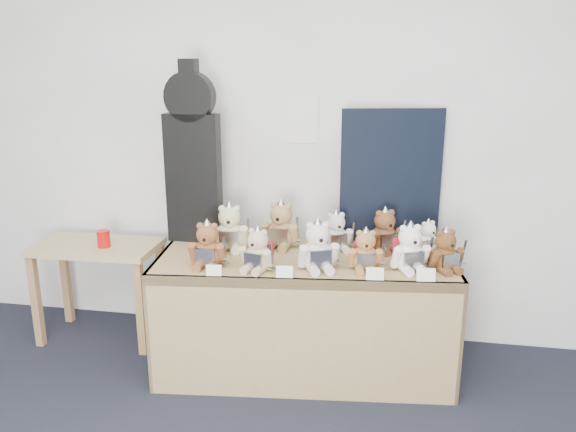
% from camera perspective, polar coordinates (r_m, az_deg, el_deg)
% --- Properties ---
extents(room_shell, '(6.00, 6.00, 6.00)m').
position_cam_1_polar(room_shell, '(3.67, 1.43, 9.76)').
color(room_shell, silver).
rests_on(room_shell, floor).
extents(display_table, '(1.81, 0.91, 0.72)m').
position_cam_1_polar(display_table, '(3.31, 1.64, -7.10)').
color(display_table, olive).
rests_on(display_table, floor).
extents(side_table, '(0.81, 0.46, 0.67)m').
position_cam_1_polar(side_table, '(3.96, -18.74, -4.38)').
color(side_table, tan).
rests_on(side_table, floor).
extents(guitar_case, '(0.35, 0.11, 1.13)m').
position_cam_1_polar(guitar_case, '(3.54, -9.67, 6.11)').
color(guitar_case, black).
rests_on(guitar_case, display_table).
extents(navy_board, '(0.62, 0.16, 0.84)m').
position_cam_1_polar(navy_board, '(3.54, 10.41, 3.92)').
color(navy_board, black).
rests_on(navy_board, display_table).
extents(red_cup, '(0.08, 0.08, 0.11)m').
position_cam_1_polar(red_cup, '(3.83, -18.23, -2.22)').
color(red_cup, '#BB0F0C').
rests_on(red_cup, side_table).
extents(teddy_front_far_left, '(0.24, 0.19, 0.29)m').
position_cam_1_polar(teddy_front_far_left, '(3.16, -8.17, -3.10)').
color(teddy_front_far_left, brown).
rests_on(teddy_front_far_left, display_table).
extents(teddy_front_left, '(0.22, 0.21, 0.27)m').
position_cam_1_polar(teddy_front_left, '(3.08, -3.10, -3.62)').
color(teddy_front_left, '#C5AC8B').
rests_on(teddy_front_left, display_table).
extents(teddy_front_centre, '(0.26, 0.24, 0.31)m').
position_cam_1_polar(teddy_front_centre, '(3.09, 3.06, -3.25)').
color(teddy_front_centre, silver).
rests_on(teddy_front_centre, display_table).
extents(teddy_front_right, '(0.22, 0.19, 0.26)m').
position_cam_1_polar(teddy_front_right, '(3.11, 7.86, -3.64)').
color(teddy_front_right, '#A36F3E').
rests_on(teddy_front_right, display_table).
extents(teddy_front_far_right, '(0.25, 0.23, 0.30)m').
position_cam_1_polar(teddy_front_far_right, '(3.15, 12.26, -3.35)').
color(teddy_front_far_right, white).
rests_on(teddy_front_far_right, display_table).
extents(teddy_front_end, '(0.22, 0.21, 0.27)m').
position_cam_1_polar(teddy_front_end, '(3.19, 15.72, -3.55)').
color(teddy_front_end, brown).
rests_on(teddy_front_end, display_table).
extents(teddy_back_left, '(0.26, 0.23, 0.32)m').
position_cam_1_polar(teddy_back_left, '(3.43, -5.93, -1.36)').
color(teddy_back_left, beige).
rests_on(teddy_back_left, display_table).
extents(teddy_back_centre_left, '(0.26, 0.22, 0.32)m').
position_cam_1_polar(teddy_back_centre_left, '(3.46, -0.74, -1.10)').
color(teddy_back_centre_left, '#A08150').
rests_on(teddy_back_centre_left, display_table).
extents(teddy_back_centre_right, '(0.22, 0.21, 0.27)m').
position_cam_1_polar(teddy_back_centre_right, '(3.42, 4.90, -1.71)').
color(teddy_back_centre_right, white).
rests_on(teddy_back_centre_right, display_table).
extents(teddy_back_right, '(0.25, 0.24, 0.30)m').
position_cam_1_polar(teddy_back_right, '(3.43, 9.82, -1.65)').
color(teddy_back_right, brown).
rests_on(teddy_back_right, display_table).
extents(teddy_back_end, '(0.18, 0.18, 0.22)m').
position_cam_1_polar(teddy_back_end, '(3.47, 14.02, -2.20)').
color(teddy_back_end, white).
rests_on(teddy_back_end, display_table).
extents(entry_card_a, '(0.09, 0.03, 0.06)m').
position_cam_1_polar(entry_card_a, '(3.04, -7.55, -5.50)').
color(entry_card_a, white).
rests_on(entry_card_a, display_table).
extents(entry_card_b, '(0.09, 0.03, 0.06)m').
position_cam_1_polar(entry_card_b, '(2.99, -0.36, -5.69)').
color(entry_card_b, white).
rests_on(entry_card_b, display_table).
extents(entry_card_c, '(0.09, 0.03, 0.07)m').
position_cam_1_polar(entry_card_c, '(3.00, 8.83, -5.82)').
color(entry_card_c, white).
rests_on(entry_card_c, display_table).
extents(entry_card_d, '(0.10, 0.03, 0.07)m').
position_cam_1_polar(entry_card_d, '(3.03, 13.84, -5.82)').
color(entry_card_d, white).
rests_on(entry_card_d, display_table).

